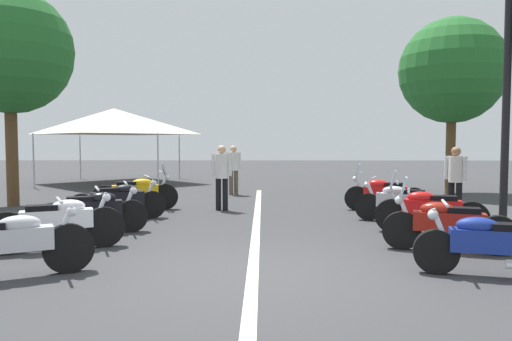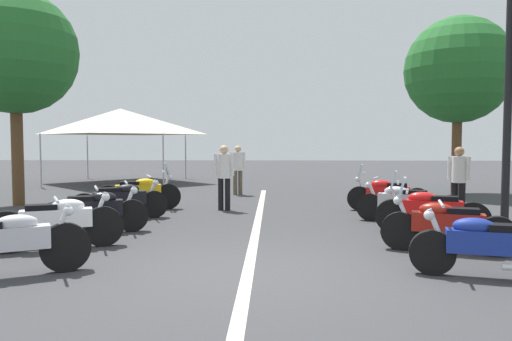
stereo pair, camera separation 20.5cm
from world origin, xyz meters
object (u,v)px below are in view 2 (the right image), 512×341
motorcycle_right_row_1 (446,224)px  bystander_2 (224,172)px  motorcycle_right_row_3 (404,202)px  street_lamp_twin_globe (510,34)px  motorcycle_left_row_2 (94,210)px  motorcycle_right_row_2 (430,210)px  motorcycle_left_row_4 (139,192)px  bystander_0 (459,176)px  roadside_tree_2 (15,52)px  motorcycle_left_row_0 (3,243)px  bystander_1 (238,166)px  motorcycle_left_row_3 (121,200)px  roadside_tree_0 (458,71)px  motorcycle_left_row_1 (58,221)px  motorcycle_right_row_0 (487,245)px  event_tent (120,122)px  motorcycle_right_row_4 (387,193)px

motorcycle_right_row_1 → bystander_2: (4.72, 4.02, 0.53)m
motorcycle_right_row_1 → motorcycle_right_row_3: bearing=-75.5°
street_lamp_twin_globe → motorcycle_left_row_2: bearing=88.4°
motorcycle_left_row_2 → motorcycle_right_row_2: motorcycle_right_row_2 is taller
motorcycle_left_row_4 → bystander_0: bearing=-25.0°
street_lamp_twin_globe → roadside_tree_2: 12.20m
motorcycle_left_row_0 → bystander_0: bystander_0 is taller
motorcycle_right_row_3 → bystander_1: 6.87m
motorcycle_left_row_3 → roadside_tree_0: size_ratio=0.34×
motorcycle_left_row_4 → roadside_tree_2: bearing=148.1°
motorcycle_right_row_3 → motorcycle_left_row_2: bearing=35.0°
motorcycle_left_row_1 → roadside_tree_0: size_ratio=0.34×
bystander_0 → bystander_1: size_ratio=1.01×
motorcycle_right_row_2 → roadside_tree_2: (3.97, 10.15, 3.77)m
motorcycle_left_row_0 → bystander_2: (6.39, -2.24, 0.52)m
street_lamp_twin_globe → roadside_tree_0: 8.06m
motorcycle_right_row_1 → motorcycle_right_row_2: size_ratio=0.98×
motorcycle_left_row_4 → street_lamp_twin_globe: size_ratio=0.39×
motorcycle_left_row_4 → motorcycle_right_row_3: motorcycle_left_row_4 is taller
motorcycle_right_row_2 → roadside_tree_2: 11.54m
motorcycle_right_row_3 → bystander_2: bearing=-2.0°
roadside_tree_0 → roadside_tree_2: roadside_tree_0 is taller
motorcycle_left_row_1 → bystander_0: size_ratio=1.22×
motorcycle_left_row_1 → bystander_0: bystander_0 is taller
motorcycle_right_row_2 → street_lamp_twin_globe: bearing=176.8°
motorcycle_right_row_0 → roadside_tree_0: (10.46, -3.46, 3.73)m
motorcycle_right_row_0 → motorcycle_left_row_2: bearing=-10.5°
motorcycle_left_row_1 → bystander_1: (8.43, -2.36, 0.49)m
motorcycle_left_row_2 → bystander_0: size_ratio=1.21×
motorcycle_right_row_3 → bystander_0: size_ratio=1.20×
bystander_2 → roadside_tree_0: roadside_tree_0 is taller
roadside_tree_2 → motorcycle_left_row_3: bearing=-123.7°
motorcycle_left_row_1 → bystander_2: size_ratio=1.20×
motorcycle_left_row_4 → bystander_2: bystander_2 is taller
motorcycle_right_row_0 → motorcycle_right_row_1: 1.47m
motorcycle_left_row_2 → motorcycle_right_row_3: 6.49m
motorcycle_right_row_3 → event_tent: size_ratio=0.38×
motorcycle_left_row_2 → bystander_1: size_ratio=1.22×
street_lamp_twin_globe → roadside_tree_0: bearing=-14.3°
motorcycle_right_row_3 → street_lamp_twin_globe: street_lamp_twin_globe is taller
motorcycle_right_row_2 → street_lamp_twin_globe: 3.48m
motorcycle_left_row_4 → motorcycle_left_row_1: bearing=-109.1°
motorcycle_left_row_0 → motorcycle_right_row_1: motorcycle_right_row_1 is taller
motorcycle_right_row_4 → street_lamp_twin_globe: size_ratio=0.37×
bystander_0 → roadside_tree_2: (1.84, 11.48, 3.27)m
motorcycle_left_row_2 → motorcycle_right_row_0: (-2.89, -6.22, -0.01)m
street_lamp_twin_globe → motorcycle_right_row_0: bearing=151.1°
motorcycle_right_row_0 → bystander_0: 5.45m
bystander_2 → roadside_tree_2: (0.84, 5.87, 3.25)m
motorcycle_right_row_3 → bystander_0: 1.77m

